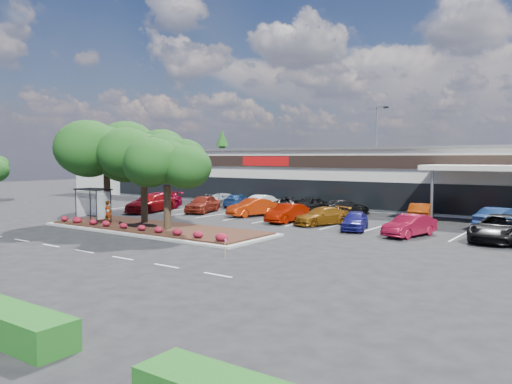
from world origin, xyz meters
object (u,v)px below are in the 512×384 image
Objects in this scene: car_0 at (150,203)px; car_1 at (156,201)px; survey_stake at (225,246)px; light_pole at (377,163)px.

car_0 is 0.99× the size of car_1.
car_0 is at bearing -53.92° from car_1.
car_1 is (-1.21, 1.81, 0.01)m from car_0.
car_0 is 2.18m from car_1.
car_1 is at bearing 115.68° from car_0.
survey_stake is 23.57m from car_0.
light_pole is 22.81m from car_1.
survey_stake is at bearing -33.02° from car_1.
light_pole is 1.78× the size of car_1.
car_0 reaches higher than survey_stake.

